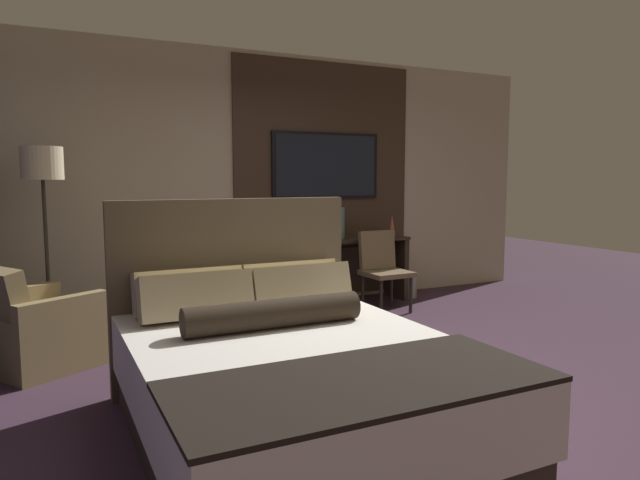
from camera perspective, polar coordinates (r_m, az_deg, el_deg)
ground_plane at (r=4.29m, az=6.76°, el=-13.37°), size 16.00×16.00×0.00m
wall_back_tv_panel at (r=6.41m, az=-5.09°, el=5.90°), size 7.20×0.09×2.80m
bed at (r=3.24m, az=-3.25°, el=-13.33°), size 1.66×2.18×1.29m
desk at (r=6.50m, az=1.42°, el=-1.95°), size 1.70×0.49×0.76m
tv at (r=6.62m, az=0.64°, el=7.45°), size 1.34×0.04×0.76m
desk_chair at (r=6.21m, az=6.24°, el=-2.40°), size 0.48×0.48×0.86m
armchair_by_window at (r=4.86m, az=-26.51°, el=-8.20°), size 0.98×0.99×0.80m
floor_lamp at (r=5.42m, az=-25.97°, el=5.50°), size 0.34×0.34×1.70m
vase_tall at (r=6.41m, az=1.83°, el=1.72°), size 0.15×0.15×0.35m
vase_short at (r=6.72m, az=7.22°, el=1.41°), size 0.08×0.08×0.24m
book at (r=6.29m, az=-1.19°, el=0.17°), size 0.23×0.16×0.03m
waste_bin at (r=6.98m, az=8.76°, el=-4.53°), size 0.22×0.22×0.28m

